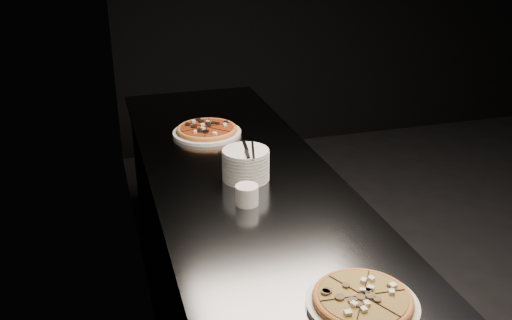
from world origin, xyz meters
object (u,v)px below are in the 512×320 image
object	(u,v)px
pizza_tomato	(207,130)
cutlery	(248,150)
pizza_mushroom	(363,300)
ramekin	(247,194)
plate_stack	(246,164)
counter	(244,272)

from	to	relation	value
pizza_tomato	cutlery	world-z (taller)	cutlery
pizza_mushroom	ramekin	world-z (taller)	ramekin
pizza_mushroom	plate_stack	distance (m)	0.86
counter	cutlery	bearing A→B (deg)	-77.76
counter	pizza_tomato	distance (m)	0.69
pizza_mushroom	cutlery	distance (m)	0.85
pizza_tomato	cutlery	bearing A→B (deg)	-84.38
cutlery	pizza_mushroom	bearing A→B (deg)	-76.34
pizza_tomato	plate_stack	size ratio (longest dim) A/B	1.89
counter	plate_stack	world-z (taller)	plate_stack
counter	plate_stack	distance (m)	0.52
ramekin	pizza_tomato	bearing A→B (deg)	89.40
counter	ramekin	size ratio (longest dim) A/B	29.17
pizza_mushroom	pizza_tomato	distance (m)	1.39
plate_stack	cutlery	world-z (taller)	cutlery
counter	plate_stack	xyz separation A→B (m)	(0.00, -0.03, 0.52)
plate_stack	cutlery	xyz separation A→B (m)	(0.01, -0.01, 0.06)
counter	pizza_tomato	size ratio (longest dim) A/B	7.07
pizza_mushroom	pizza_tomato	world-z (taller)	pizza_tomato
counter	ramekin	world-z (taller)	ramekin
pizza_tomato	cutlery	size ratio (longest dim) A/B	1.83
cutlery	counter	bearing A→B (deg)	110.57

